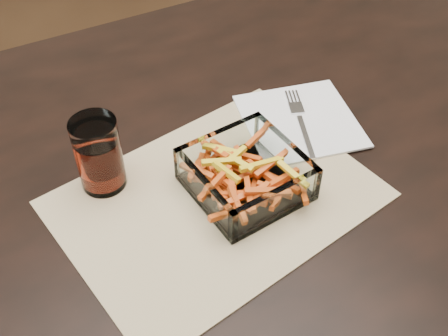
# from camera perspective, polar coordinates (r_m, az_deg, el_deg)

# --- Properties ---
(dining_table) EXTENTS (1.60, 0.90, 0.75)m
(dining_table) POSITION_cam_1_polar(r_m,az_deg,el_deg) (1.01, 2.82, -0.10)
(dining_table) COLOR black
(dining_table) RESTS_ON ground
(placemat) EXTENTS (0.50, 0.40, 0.00)m
(placemat) POSITION_cam_1_polar(r_m,az_deg,el_deg) (0.84, -0.76, -3.13)
(placemat) COLOR tan
(placemat) RESTS_ON dining_table
(glass_bowl) EXTENTS (0.17, 0.17, 0.06)m
(glass_bowl) POSITION_cam_1_polar(r_m,az_deg,el_deg) (0.84, 2.24, -0.86)
(glass_bowl) COLOR white
(glass_bowl) RESTS_ON placemat
(tumbler) EXTENTS (0.07, 0.07, 0.12)m
(tumbler) POSITION_cam_1_polar(r_m,az_deg,el_deg) (0.84, -12.57, 1.16)
(tumbler) COLOR white
(tumbler) RESTS_ON placemat
(napkin) EXTENTS (0.22, 0.22, 0.00)m
(napkin) POSITION_cam_1_polar(r_m,az_deg,el_deg) (0.97, 7.70, 4.78)
(napkin) COLOR white
(napkin) RESTS_ON placemat
(fork) EXTENTS (0.08, 0.17, 0.00)m
(fork) POSITION_cam_1_polar(r_m,az_deg,el_deg) (0.97, 7.75, 4.85)
(fork) COLOR silver
(fork) RESTS_ON napkin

